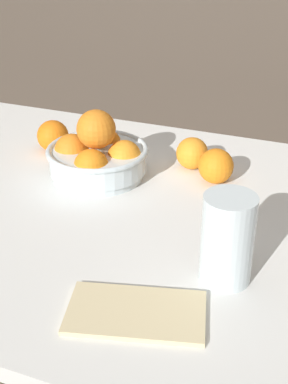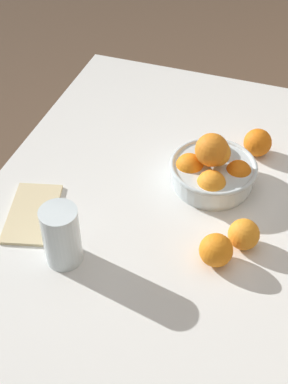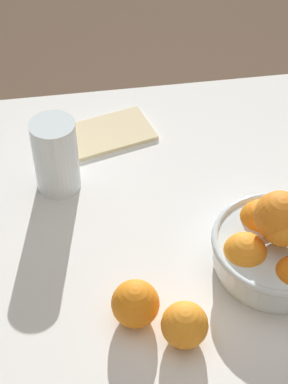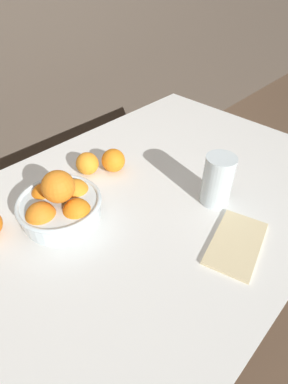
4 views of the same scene
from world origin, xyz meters
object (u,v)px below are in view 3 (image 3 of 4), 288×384
object	(u,v)px
fruit_bowl	(278,245)
orange_loose_front	(135,304)
juice_glass	(56,159)
orange_loose_near_bowl	(183,325)

from	to	relation	value
fruit_bowl	orange_loose_front	world-z (taller)	fruit_bowl
juice_glass	orange_loose_near_bowl	distance (m)	0.41
juice_glass	orange_loose_front	size ratio (longest dim) A/B	1.96
fruit_bowl	orange_loose_near_bowl	size ratio (longest dim) A/B	3.06
fruit_bowl	juice_glass	world-z (taller)	fruit_bowl
orange_loose_front	orange_loose_near_bowl	bearing A→B (deg)	143.31
fruit_bowl	juice_glass	size ratio (longest dim) A/B	1.49
juice_glass	orange_loose_front	world-z (taller)	juice_glass
orange_loose_front	juice_glass	bearing A→B (deg)	-72.58
orange_loose_near_bowl	orange_loose_front	size ratio (longest dim) A/B	0.96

